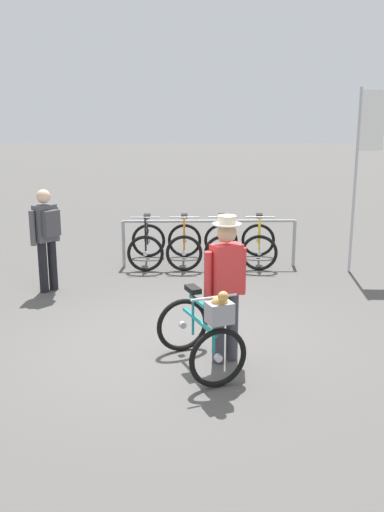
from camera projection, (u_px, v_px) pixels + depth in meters
The scene contains 10 objects.
ground_plane at pixel (179, 345), 7.25m from camera, with size 80.00×80.00×0.00m, color #514F4C.
bike_rack_rail at pixel (209, 231), 10.64m from camera, with size 3.20×0.26×0.88m.
racked_bike_black at pixel (147, 245), 10.86m from camera, with size 0.73×1.14×0.97m.
racked_bike_orange at pixel (184, 245), 10.88m from camera, with size 0.71×1.12×0.97m.
racked_bike_lime at pixel (222, 244), 10.89m from camera, with size 0.68×1.13×0.98m.
racked_bike_yellow at pixel (259, 244), 10.91m from camera, with size 0.71×1.13×0.97m.
featured_bicycle at pixel (204, 331), 6.40m from camera, with size 1.05×1.26×1.09m.
person_with_featured_bike at pixel (226, 283), 6.57m from camera, with size 0.48×0.34×1.72m.
pedestrian_with_backpack at pixel (47, 234), 9.12m from camera, with size 0.46×0.47×1.64m.
banner_flag at pixel (365, 146), 9.89m from camera, with size 0.45×0.05×3.20m.
Camera 1 is at (0.45, -6.72, 2.90)m, focal length 40.76 mm.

